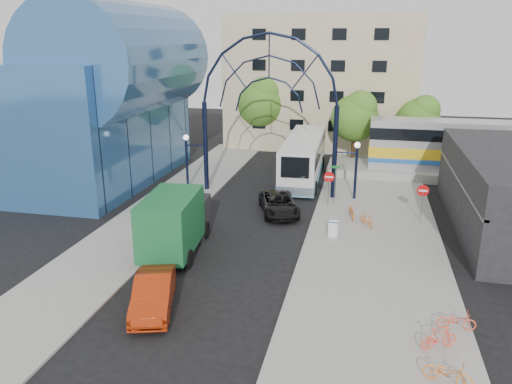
% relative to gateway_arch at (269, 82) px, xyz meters
% --- Properties ---
extents(ground, '(120.00, 120.00, 0.00)m').
position_rel_gateway_arch_xyz_m(ground, '(0.00, -14.00, -8.56)').
color(ground, black).
rests_on(ground, ground).
extents(sidewalk_east, '(8.00, 56.00, 0.12)m').
position_rel_gateway_arch_xyz_m(sidewalk_east, '(8.00, -10.00, -8.50)').
color(sidewalk_east, gray).
rests_on(sidewalk_east, ground).
extents(plaza_west, '(5.00, 50.00, 0.12)m').
position_rel_gateway_arch_xyz_m(plaza_west, '(-6.50, -8.00, -8.50)').
color(plaza_west, gray).
rests_on(plaza_west, ground).
extents(gateway_arch, '(13.64, 0.44, 12.10)m').
position_rel_gateway_arch_xyz_m(gateway_arch, '(0.00, 0.00, 0.00)').
color(gateway_arch, black).
rests_on(gateway_arch, ground).
extents(stop_sign, '(0.80, 0.07, 2.50)m').
position_rel_gateway_arch_xyz_m(stop_sign, '(4.80, -2.00, -6.56)').
color(stop_sign, slate).
rests_on(stop_sign, sidewalk_east).
extents(do_not_enter_sign, '(0.76, 0.07, 2.48)m').
position_rel_gateway_arch_xyz_m(do_not_enter_sign, '(11.00, -4.00, -6.58)').
color(do_not_enter_sign, slate).
rests_on(do_not_enter_sign, sidewalk_east).
extents(street_name_sign, '(0.70, 0.70, 2.80)m').
position_rel_gateway_arch_xyz_m(street_name_sign, '(5.20, -1.40, -6.43)').
color(street_name_sign, slate).
rests_on(street_name_sign, sidewalk_east).
extents(sandwich_board, '(0.55, 0.61, 0.99)m').
position_rel_gateway_arch_xyz_m(sandwich_board, '(5.60, -8.02, -7.81)').
color(sandwich_board, white).
rests_on(sandwich_board, sidewalk_east).
extents(transit_hall, '(16.50, 18.00, 14.50)m').
position_rel_gateway_arch_xyz_m(transit_hall, '(-15.30, 1.00, -1.86)').
color(transit_hall, '#316098').
rests_on(transit_hall, ground).
extents(commercial_block_east, '(6.00, 16.00, 5.00)m').
position_rel_gateway_arch_xyz_m(commercial_block_east, '(16.00, -4.00, -6.06)').
color(commercial_block_east, black).
rests_on(commercial_block_east, ground).
extents(apartment_block, '(20.00, 12.10, 14.00)m').
position_rel_gateway_arch_xyz_m(apartment_block, '(2.00, 20.97, -1.55)').
color(apartment_block, tan).
rests_on(apartment_block, ground).
extents(tree_north_a, '(4.48, 4.48, 7.00)m').
position_rel_gateway_arch_xyz_m(tree_north_a, '(6.12, 11.93, -3.95)').
color(tree_north_a, '#382314').
rests_on(tree_north_a, ground).
extents(tree_north_b, '(5.12, 5.12, 8.00)m').
position_rel_gateway_arch_xyz_m(tree_north_b, '(-3.88, 15.93, -3.29)').
color(tree_north_b, '#382314').
rests_on(tree_north_b, ground).
extents(tree_north_c, '(4.16, 4.16, 6.50)m').
position_rel_gateway_arch_xyz_m(tree_north_c, '(12.12, 13.93, -4.28)').
color(tree_north_c, '#382314').
rests_on(tree_north_c, ground).
extents(city_bus, '(3.34, 13.00, 3.55)m').
position_rel_gateway_arch_xyz_m(city_bus, '(2.05, 5.36, -6.70)').
color(city_bus, silver).
rests_on(city_bus, ground).
extents(green_truck, '(3.22, 7.20, 3.53)m').
position_rel_gateway_arch_xyz_m(green_truck, '(-2.98, -11.64, -6.79)').
color(green_truck, black).
rests_on(green_truck, ground).
extents(black_suv, '(3.86, 5.56, 1.41)m').
position_rel_gateway_arch_xyz_m(black_suv, '(1.61, -4.24, -7.85)').
color(black_suv, black).
rests_on(black_suv, ground).
extents(red_sedan, '(2.92, 4.94, 1.54)m').
position_rel_gateway_arch_xyz_m(red_sedan, '(-1.62, -18.00, -7.79)').
color(red_sedan, '#A12709').
rests_on(red_sedan, ground).
extents(bike_near_a, '(0.98, 1.92, 0.96)m').
position_rel_gateway_arch_xyz_m(bike_near_a, '(6.58, -4.34, -7.96)').
color(bike_near_a, orange).
rests_on(bike_near_a, sidewalk_east).
extents(bike_near_b, '(1.16, 1.53, 0.92)m').
position_rel_gateway_arch_xyz_m(bike_near_b, '(7.57, -5.75, -7.98)').
color(bike_near_b, orange).
rests_on(bike_near_b, sidewalk_east).
extents(bike_far_a, '(1.57, 0.59, 0.82)m').
position_rel_gateway_arch_xyz_m(bike_far_a, '(11.32, -16.98, -8.03)').
color(bike_far_a, '#EC512F').
rests_on(bike_far_a, sidewalk_east).
extents(bike_far_b, '(1.56, 1.03, 0.92)m').
position_rel_gateway_arch_xyz_m(bike_far_b, '(10.43, -18.54, -7.98)').
color(bike_far_b, '#FF4C33').
rests_on(bike_far_b, sidewalk_east).
extents(bike_far_c, '(1.78, 1.04, 0.89)m').
position_rel_gateway_arch_xyz_m(bike_far_c, '(10.49, -20.64, -7.99)').
color(bike_far_c, orange).
rests_on(bike_far_c, sidewalk_east).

